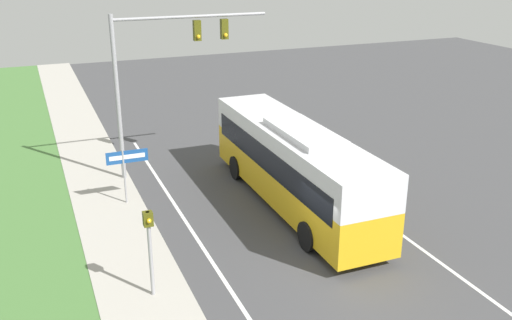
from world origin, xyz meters
TOP-DOWN VIEW (x-y plane):
  - ground_plane at (0.00, 0.00)m, footprint 80.00×80.00m
  - sidewalk at (-6.20, 0.00)m, footprint 2.80×80.00m
  - lane_divider_near at (-3.60, 0.00)m, footprint 0.14×30.00m
  - lane_divider_far at (3.60, 0.00)m, footprint 0.14×30.00m
  - bus at (0.95, 4.38)m, footprint 2.60×11.67m
  - signal_gantry at (-3.02, 9.83)m, footprint 7.11×0.41m
  - pedestrian_signal at (-5.92, -0.08)m, footprint 0.28×0.34m
  - street_sign at (-5.34, 7.00)m, footprint 1.70×0.08m

SIDE VIEW (x-z plane):
  - ground_plane at x=0.00m, z-range 0.00..0.00m
  - lane_divider_near at x=-3.60m, z-range 0.00..0.01m
  - lane_divider_far at x=3.60m, z-range 0.00..0.01m
  - sidewalk at x=-6.20m, z-range 0.00..0.12m
  - street_sign at x=-5.34m, z-range 0.59..3.02m
  - bus at x=0.95m, z-range 0.15..3.72m
  - pedestrian_signal at x=-5.92m, z-range 0.54..3.44m
  - signal_gantry at x=-3.02m, z-range 1.60..9.09m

